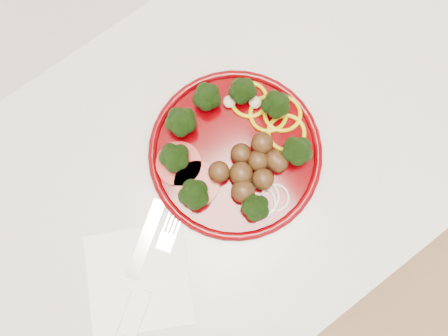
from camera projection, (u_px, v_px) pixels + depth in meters
counter at (211, 203)px, 1.14m from camera, size 2.40×0.60×0.90m
plate at (236, 151)px, 0.69m from camera, size 0.28×0.28×0.06m
napkin at (139, 279)px, 0.67m from camera, size 0.21×0.21×0.00m
knife at (125, 294)px, 0.66m from camera, size 0.21×0.15×0.01m
fork at (143, 304)px, 0.66m from camera, size 0.18×0.13×0.01m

